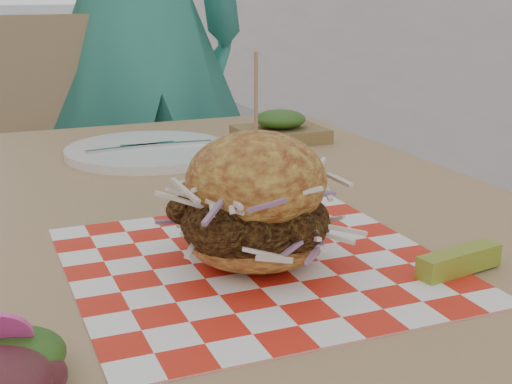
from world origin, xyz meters
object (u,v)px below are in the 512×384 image
(diner, at_px, (135,33))
(patio_table, at_px, (213,269))
(patio_chair, at_px, (95,182))
(sandwich, at_px, (256,207))

(diner, xyz_separation_m, patio_table, (-0.15, -1.05, -0.23))
(patio_chair, distance_m, sandwich, 1.12)
(patio_table, distance_m, sandwich, 0.23)
(patio_table, bearing_deg, sandwich, -95.16)
(diner, xyz_separation_m, patio_chair, (-0.15, -0.14, -0.35))
(diner, distance_m, patio_table, 1.08)
(diner, height_order, sandwich, diner)
(sandwich, bearing_deg, patio_chair, 88.92)
(patio_table, height_order, sandwich, sandwich)
(patio_table, bearing_deg, diner, 81.84)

